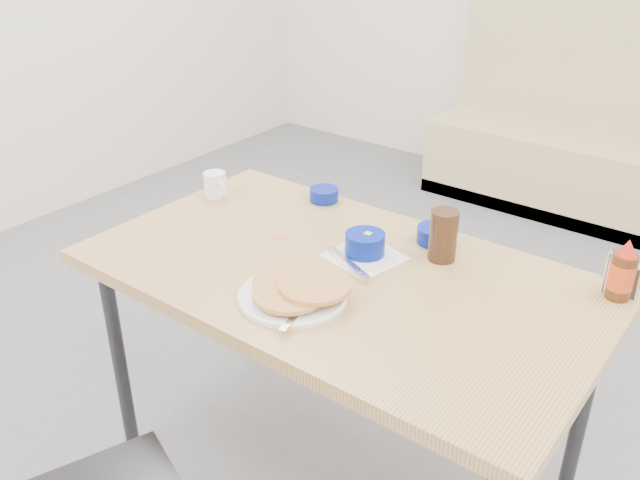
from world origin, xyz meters
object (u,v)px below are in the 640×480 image
Objects in this scene: booth_bench at (602,155)px; pancake_plate at (295,291)px; syrup_bottle at (622,273)px; butter_bowl at (435,235)px; condiment_caddy at (622,279)px; creamer_bowl at (324,195)px; coffee_mug at (215,185)px; amber_tumbler at (443,235)px; dining_table at (339,289)px; grits_setting at (365,248)px.

pancake_plate is at bearing -90.08° from booth_bench.
booth_bench is 2.36m from syrup_bottle.
butter_bowl is 0.93× the size of condiment_caddy.
condiment_caddy reaches higher than creamer_bowl.
coffee_mug is 0.81m from amber_tumbler.
creamer_bowl is (-0.31, 0.53, 0.00)m from pancake_plate.
syrup_bottle reaches higher than dining_table.
pancake_plate is 0.50m from butter_bowl.
booth_bench reaches higher than coffee_mug.
creamer_bowl is 0.52m from amber_tumbler.
amber_tumbler is 1.28× the size of condiment_caddy.
coffee_mug is 0.94× the size of condiment_caddy.
pancake_plate is at bearing -115.39° from amber_tumbler.
coffee_mug is at bearing 166.69° from dining_table.
condiment_caddy is at bearing 93.58° from syrup_bottle.
pancake_plate reaches higher than creamer_bowl.
syrup_bottle is (0.00, -0.03, 0.03)m from condiment_caddy.
dining_table is 0.64m from coffee_mug.
booth_bench is at bearing 94.69° from amber_tumbler.
coffee_mug is at bearing -168.34° from butter_bowl.
pancake_plate is 0.28m from grits_setting.
syrup_bottle reaches higher than coffee_mug.
booth_bench is 8.24× the size of grits_setting.
condiment_caddy is at bearing 28.04° from dining_table.
grits_setting is 0.66m from syrup_bottle.
butter_bowl is (0.13, 0.49, 0.00)m from pancake_plate.
grits_setting is 0.41m from creamer_bowl.
coffee_mug reaches higher than creamer_bowl.
butter_bowl is 0.72× the size of amber_tumbler.
coffee_mug is (-0.62, 0.15, 0.11)m from dining_table.
creamer_bowl is 0.44m from butter_bowl.
condiment_caddy is (0.95, 0.00, 0.02)m from creamer_bowl.
booth_bench reaches higher than creamer_bowl.
pancake_plate is (-0.00, -0.19, 0.08)m from dining_table.
condiment_caddy is (0.45, 0.12, -0.03)m from amber_tumbler.
booth_bench is at bearing 106.08° from syrup_bottle.
butter_bowl is at bearing -178.51° from syrup_bottle.
coffee_mug is 0.46× the size of grits_setting.
pancake_plate is at bearing -142.25° from syrup_bottle.
pancake_plate is at bearing -28.35° from coffee_mug.
butter_bowl reaches higher than creamer_bowl.
pancake_plate is 2.65× the size of coffee_mug.
butter_bowl is (0.74, 0.15, -0.02)m from coffee_mug.
booth_bench reaches higher than amber_tumbler.
coffee_mug reaches higher than dining_table.
amber_tumbler is at bearing 5.39° from coffee_mug.
booth_bench is at bearing 93.21° from butter_bowl.
dining_table is 12.28× the size of condiment_caddy.
grits_setting reaches higher than butter_bowl.
creamer_bowl is 0.84× the size of condiment_caddy.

